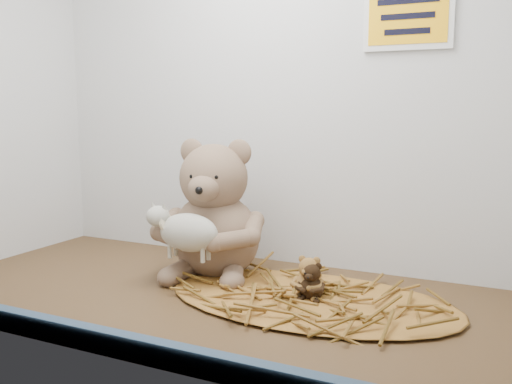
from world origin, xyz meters
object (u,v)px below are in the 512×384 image
at_px(main_teddy, 215,208).
at_px(mini_teddy_brown, 312,279).
at_px(mini_teddy_tan, 309,275).
at_px(toy_lamb, 189,233).

height_order(main_teddy, mini_teddy_brown, main_teddy).
xyz_separation_m(main_teddy, mini_teddy_tan, (0.25, -0.08, -0.10)).
bearing_deg(main_teddy, mini_teddy_brown, -30.35).
xyz_separation_m(mini_teddy_tan, mini_teddy_brown, (0.01, -0.01, -0.00)).
relative_size(toy_lamb, mini_teddy_tan, 2.13).
distance_m(toy_lamb, mini_teddy_tan, 0.26).
height_order(toy_lamb, mini_teddy_brown, toy_lamb).
bearing_deg(mini_teddy_tan, mini_teddy_brown, -53.15).
distance_m(main_teddy, mini_teddy_brown, 0.29).
relative_size(main_teddy, mini_teddy_brown, 4.20).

